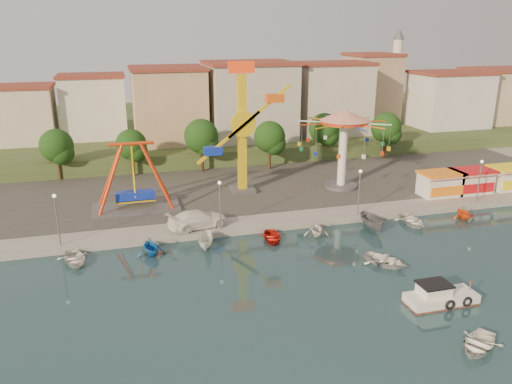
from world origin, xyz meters
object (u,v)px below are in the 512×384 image
object	(u,v)px
kamikaze_tower	(246,133)
pirate_ship_ride	(134,178)
van	(198,219)
rowboat_a	(386,261)
cabin_motorboat	(439,298)
wave_swinger	(344,131)

from	to	relation	value
kamikaze_tower	pirate_ship_ride	bearing A→B (deg)	-169.50
van	pirate_ship_ride	bearing A→B (deg)	24.89
rowboat_a	van	distance (m)	19.77
pirate_ship_ride	van	size ratio (longest dim) A/B	1.56
pirate_ship_ride	rowboat_a	distance (m)	29.77
kamikaze_tower	cabin_motorboat	world-z (taller)	kamikaze_tower
rowboat_a	pirate_ship_ride	bearing A→B (deg)	104.22
cabin_motorboat	van	size ratio (longest dim) A/B	0.89
rowboat_a	wave_swinger	bearing A→B (deg)	43.42
wave_swinger	van	size ratio (longest dim) A/B	1.81
wave_swinger	van	xyz separation A→B (m)	(-20.76, -9.02, -6.66)
kamikaze_tower	rowboat_a	size ratio (longest dim) A/B	3.98
cabin_motorboat	rowboat_a	bearing A→B (deg)	94.99
kamikaze_tower	van	world-z (taller)	kamikaze_tower
pirate_ship_ride	cabin_motorboat	distance (m)	35.51
kamikaze_tower	cabin_motorboat	size ratio (longest dim) A/B	2.90
pirate_ship_ride	kamikaze_tower	size ratio (longest dim) A/B	0.61
cabin_motorboat	van	xyz separation A→B (m)	(-15.98, 19.68, 1.00)
pirate_ship_ride	van	xyz separation A→B (m)	(6.08, -7.87, -2.86)
cabin_motorboat	van	world-z (taller)	van
pirate_ship_ride	rowboat_a	size ratio (longest dim) A/B	2.41
cabin_motorboat	pirate_ship_ride	bearing A→B (deg)	128.94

